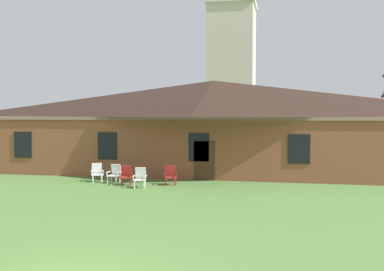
{
  "coord_description": "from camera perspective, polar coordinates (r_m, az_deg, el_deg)",
  "views": [
    {
      "loc": [
        4.44,
        -8.27,
        3.54
      ],
      "look_at": [
        0.87,
        9.07,
        2.69
      ],
      "focal_mm": 42.06,
      "sensor_mm": 36.0,
      "label": 1
    }
  ],
  "objects": [
    {
      "name": "lawn_chair_by_porch",
      "position": [
        24.07,
        -11.95,
        -4.56
      ],
      "size": [
        0.81,
        0.85,
        0.96
      ],
      "color": "white",
      "rests_on": "ground"
    },
    {
      "name": "lawn_chair_left_end",
      "position": [
        22.74,
        -8.35,
        -4.95
      ],
      "size": [
        0.74,
        0.79,
        0.96
      ],
      "color": "maroon",
      "rests_on": "ground"
    },
    {
      "name": "dome_tower",
      "position": [
        49.25,
        5.07,
        9.95
      ],
      "size": [
        5.18,
        5.18,
        21.06
      ],
      "color": "beige",
      "rests_on": "ground"
    },
    {
      "name": "brick_building",
      "position": [
        28.78,
        2.75,
        1.45
      ],
      "size": [
        26.94,
        10.4,
        5.65
      ],
      "color": "brown",
      "rests_on": "ground"
    },
    {
      "name": "lawn_chair_right_end",
      "position": [
        22.53,
        -2.75,
        -5.0
      ],
      "size": [
        0.76,
        0.81,
        0.96
      ],
      "color": "maroon",
      "rests_on": "ground"
    },
    {
      "name": "lawn_chair_near_door",
      "position": [
        23.38,
        -9.78,
        -4.75
      ],
      "size": [
        0.67,
        0.7,
        0.96
      ],
      "color": "white",
      "rests_on": "ground"
    },
    {
      "name": "lawn_chair_middle",
      "position": [
        21.79,
        -6.59,
        -5.28
      ],
      "size": [
        0.72,
        0.76,
        0.96
      ],
      "color": "silver",
      "rests_on": "ground"
    }
  ]
}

